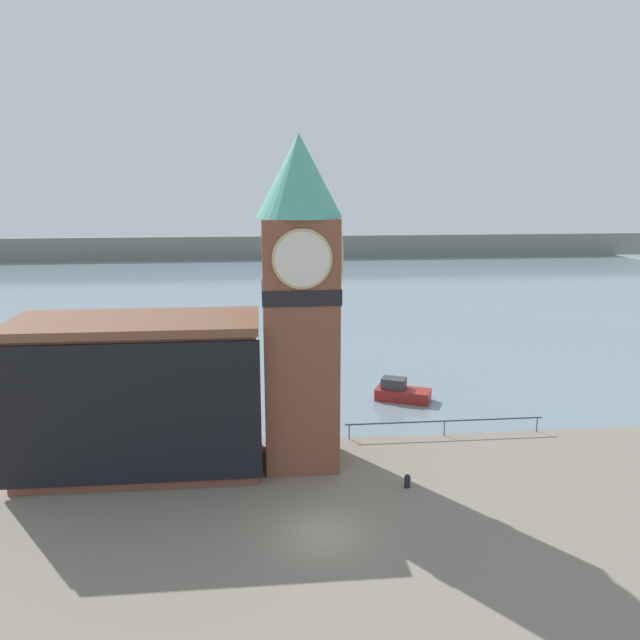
# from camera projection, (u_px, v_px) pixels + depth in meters

# --- Properties ---
(ground_plane) EXTENTS (160.00, 160.00, 0.00)m
(ground_plane) POSITION_uv_depth(u_px,v_px,m) (322.00, 534.00, 31.14)
(ground_plane) COLOR gray
(water) EXTENTS (160.00, 120.00, 0.00)m
(water) POSITION_uv_depth(u_px,v_px,m) (278.00, 289.00, 100.66)
(water) COLOR gray
(water) RESTS_ON ground_plane
(far_shoreline) EXTENTS (180.00, 3.00, 5.00)m
(far_shoreline) POSITION_uv_depth(u_px,v_px,m) (272.00, 247.00, 138.93)
(far_shoreline) COLOR gray
(far_shoreline) RESTS_ON water
(pier_railing) EXTENTS (13.88, 0.08, 1.09)m
(pier_railing) POSITION_uv_depth(u_px,v_px,m) (445.00, 422.00, 42.88)
(pier_railing) COLOR #333338
(pier_railing) RESTS_ON ground_plane
(clock_tower) EXTENTS (5.03, 5.03, 19.85)m
(clock_tower) POSITION_uv_depth(u_px,v_px,m) (300.00, 297.00, 36.94)
(clock_tower) COLOR brown
(clock_tower) RESTS_ON ground_plane
(pier_building) EXTENTS (14.48, 6.33, 9.36)m
(pier_building) POSITION_uv_depth(u_px,v_px,m) (139.00, 395.00, 37.17)
(pier_building) COLOR brown
(pier_building) RESTS_ON ground_plane
(boat_near) EXTENTS (4.67, 3.42, 1.77)m
(boat_near) POSITION_uv_depth(u_px,v_px,m) (401.00, 392.00, 49.85)
(boat_near) COLOR maroon
(boat_near) RESTS_ON water
(mooring_bollard_near) EXTENTS (0.36, 0.36, 0.80)m
(mooring_bollard_near) POSITION_uv_depth(u_px,v_px,m) (407.00, 480.00, 35.73)
(mooring_bollard_near) COLOR black
(mooring_bollard_near) RESTS_ON ground_plane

